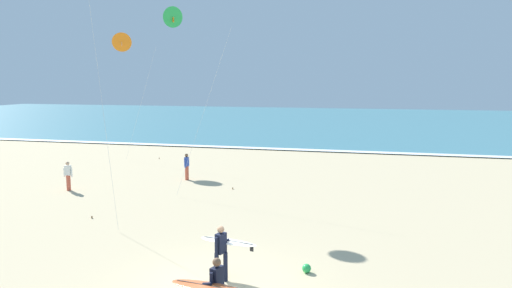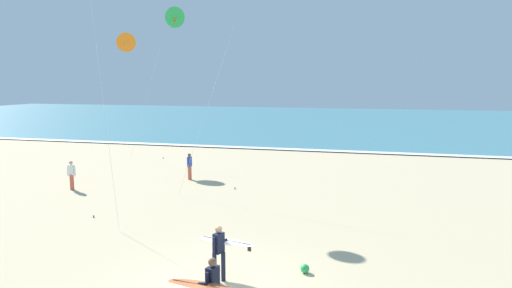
{
  "view_description": "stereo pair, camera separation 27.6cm",
  "coord_description": "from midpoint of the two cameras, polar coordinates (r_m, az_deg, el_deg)",
  "views": [
    {
      "loc": [
        4.12,
        -11.95,
        5.93
      ],
      "look_at": [
        0.0,
        4.74,
        3.55
      ],
      "focal_mm": 32.38,
      "sensor_mm": 36.0,
      "label": 1
    },
    {
      "loc": [
        4.39,
        -11.88,
        5.93
      ],
      "look_at": [
        0.0,
        4.74,
        3.55
      ],
      "focal_mm": 32.38,
      "sensor_mm": 36.0,
      "label": 2
    }
  ],
  "objects": [
    {
      "name": "ground_plane",
      "position": [
        13.97,
        -4.61,
        -17.25
      ],
      "size": [
        160.0,
        160.0,
        0.0
      ],
      "primitive_type": "plane",
      "color": "#D1BA8E"
    },
    {
      "name": "ocean_water",
      "position": [
        68.57,
        11.2,
        2.81
      ],
      "size": [
        160.0,
        60.0,
        0.08
      ],
      "primitive_type": "cube",
      "color": "teal",
      "rests_on": "ground"
    },
    {
      "name": "shoreline_foam",
      "position": [
        39.16,
        8.39,
        -0.78
      ],
      "size": [
        160.0,
        1.09,
        0.01
      ],
      "primitive_type": "cube",
      "color": "white",
      "rests_on": "ocean_water"
    },
    {
      "name": "surfer_lead",
      "position": [
        14.08,
        -3.66,
        -12.45
      ],
      "size": [
        2.07,
        1.15,
        1.71
      ],
      "color": "black",
      "rests_on": "ground"
    },
    {
      "name": "surfer_trailing",
      "position": [
        11.57,
        -5.18,
        -17.13
      ],
      "size": [
        2.22,
        1.16,
        1.71
      ],
      "color": "black",
      "rests_on": "ground"
    },
    {
      "name": "kite_delta_amber_near",
      "position": [
        35.43,
        -15.52,
        11.98
      ],
      "size": [
        2.87,
        1.71,
        9.35
      ],
      "color": "orange",
      "rests_on": "ground"
    },
    {
      "name": "kite_delta_emerald_high",
      "position": [
        23.58,
        -9.64,
        15.04
      ],
      "size": [
        2.78,
        2.81,
        9.48
      ],
      "color": "green",
      "rests_on": "ground"
    },
    {
      "name": "bystander_blue_top",
      "position": [
        27.93,
        -7.93,
        -2.75
      ],
      "size": [
        0.22,
        0.5,
        1.59
      ],
      "color": "#D8593F",
      "rests_on": "ground"
    },
    {
      "name": "bystander_white_top",
      "position": [
        27.01,
        -21.56,
        -3.59
      ],
      "size": [
        0.5,
        0.22,
        1.59
      ],
      "color": "#D8593F",
      "rests_on": "ground"
    },
    {
      "name": "beach_ball",
      "position": [
        14.89,
        6.6,
        -15.05
      ],
      "size": [
        0.28,
        0.28,
        0.28
      ],
      "primitive_type": "sphere",
      "color": "green",
      "rests_on": "ground"
    }
  ]
}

